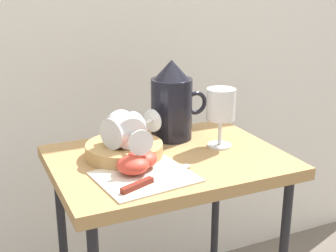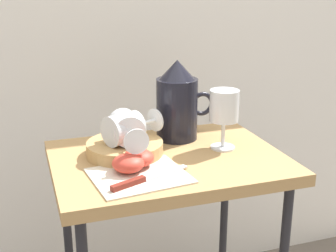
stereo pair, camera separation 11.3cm
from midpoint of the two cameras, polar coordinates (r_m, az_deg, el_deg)
name	(u,v)px [view 2 (the right image)]	position (r m, az deg, el deg)	size (l,w,h in m)	color
curtain_drape	(122,35)	(1.54, -3.53, 11.13)	(2.40, 0.03, 1.86)	silver
table	(168,183)	(1.19, 2.75, -7.08)	(0.57, 0.42, 0.68)	#AD8451
linen_napkin	(139,176)	(1.05, -0.47, -6.21)	(0.21, 0.18, 0.00)	beige
basket_tray	(125,149)	(1.16, -2.56, -2.84)	(0.19, 0.19, 0.04)	tan
pitcher	(177,107)	(1.26, 3.72, 2.29)	(0.17, 0.11, 0.22)	black
wine_glass_upright	(224,109)	(1.20, 9.63, 2.04)	(0.08, 0.08, 0.16)	silver
wine_glass_tipped_near	(125,128)	(1.14, -2.52, -0.33)	(0.16, 0.12, 0.08)	silver
wine_glass_tipped_far	(126,128)	(1.13, -2.31, -0.33)	(0.08, 0.15, 0.08)	silver
apple_half_left	(138,158)	(1.08, -0.70, -4.00)	(0.07, 0.07, 0.04)	#CC3D2D
apple_half_right	(128,163)	(1.05, -1.86, -4.67)	(0.07, 0.07, 0.04)	#CC3D2D
knife	(140,180)	(1.01, -0.28, -6.77)	(0.20, 0.09, 0.01)	silver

